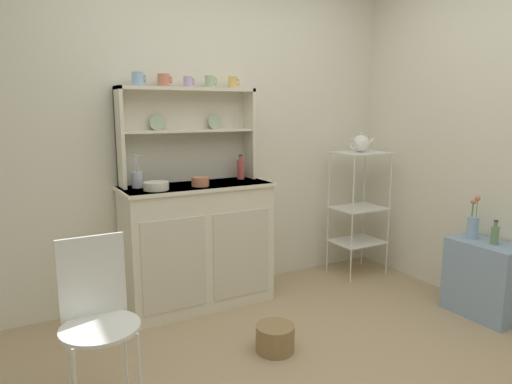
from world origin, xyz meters
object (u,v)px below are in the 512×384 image
(bakers_rack, at_px, (359,200))
(side_shelf_blue, at_px, (484,279))
(hutch_cabinet, at_px, (198,244))
(flower_vase, at_px, (473,225))
(cup_sky_0, at_px, (138,79))
(floor_basket, at_px, (275,338))
(bowl_mixing_large, at_px, (156,186))
(jam_bottle, at_px, (241,169))
(oil_bottle, at_px, (495,235))
(hutch_shelf_unit, at_px, (187,128))
(utensil_jar, at_px, (137,179))
(porcelain_teapot, at_px, (361,144))
(wire_chair, at_px, (97,309))

(bakers_rack, distance_m, side_shelf_blue, 1.16)
(hutch_cabinet, relative_size, flower_vase, 3.49)
(bakers_rack, height_order, cup_sky_0, cup_sky_0)
(hutch_cabinet, height_order, floor_basket, hutch_cabinet)
(bowl_mixing_large, bearing_deg, bakers_rack, -0.11)
(hutch_cabinet, bearing_deg, bowl_mixing_large, -166.94)
(jam_bottle, relative_size, flower_vase, 0.61)
(hutch_cabinet, height_order, flower_vase, hutch_cabinet)
(oil_bottle, bearing_deg, hutch_shelf_unit, 140.72)
(utensil_jar, bearing_deg, flower_vase, -28.24)
(porcelain_teapot, distance_m, flower_vase, 1.11)
(bakers_rack, bearing_deg, wire_chair, -160.10)
(bakers_rack, distance_m, flower_vase, 0.98)
(hutch_shelf_unit, xyz_separation_m, utensil_jar, (-0.40, -0.09, -0.34))
(hutch_shelf_unit, bearing_deg, bowl_mixing_large, -143.12)
(hutch_cabinet, relative_size, oil_bottle, 6.40)
(hutch_cabinet, xyz_separation_m, cup_sky_0, (-0.35, 0.12, 1.17))
(bowl_mixing_large, bearing_deg, side_shelf_blue, -28.55)
(hutch_cabinet, bearing_deg, hutch_shelf_unit, 90.00)
(cup_sky_0, relative_size, porcelain_teapot, 0.39)
(bowl_mixing_large, relative_size, flower_vase, 0.54)
(cup_sky_0, bearing_deg, bowl_mixing_large, -79.26)
(side_shelf_blue, height_order, oil_bottle, oil_bottle)
(bakers_rack, bearing_deg, floor_basket, -149.42)
(bakers_rack, bearing_deg, cup_sky_0, 173.76)
(utensil_jar, distance_m, flower_vase, 2.37)
(porcelain_teapot, bearing_deg, jam_bottle, 171.29)
(bakers_rack, bearing_deg, hutch_cabinet, 177.01)
(wire_chair, xyz_separation_m, bowl_mixing_large, (0.55, 0.85, 0.41))
(bakers_rack, height_order, bowl_mixing_large, bakers_rack)
(wire_chair, height_order, jam_bottle, jam_bottle)
(bowl_mixing_large, relative_size, jam_bottle, 0.89)
(hutch_shelf_unit, distance_m, floor_basket, 1.60)
(cup_sky_0, xyz_separation_m, oil_bottle, (2.02, -1.32, -1.04))
(hutch_shelf_unit, relative_size, wire_chair, 1.19)
(hutch_cabinet, relative_size, porcelain_teapot, 4.60)
(hutch_cabinet, xyz_separation_m, jam_bottle, (0.40, 0.09, 0.52))
(hutch_shelf_unit, distance_m, side_shelf_blue, 2.37)
(floor_basket, relative_size, oil_bottle, 1.38)
(hutch_shelf_unit, distance_m, cup_sky_0, 0.49)
(hutch_shelf_unit, height_order, porcelain_teapot, hutch_shelf_unit)
(utensil_jar, height_order, oil_bottle, utensil_jar)
(hutch_shelf_unit, height_order, oil_bottle, hutch_shelf_unit)
(jam_bottle, xyz_separation_m, flower_vase, (1.27, -1.12, -0.35))
(wire_chair, bearing_deg, floor_basket, 25.52)
(porcelain_teapot, bearing_deg, bowl_mixing_large, 179.89)
(cup_sky_0, bearing_deg, utensil_jar, -136.78)
(hutch_cabinet, height_order, hutch_shelf_unit, hutch_shelf_unit)
(side_shelf_blue, height_order, utensil_jar, utensil_jar)
(utensil_jar, bearing_deg, cup_sky_0, 43.22)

